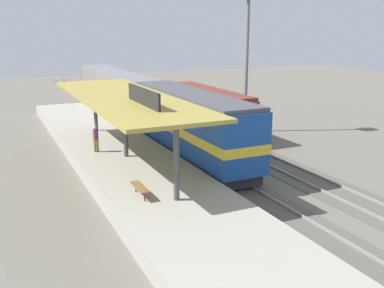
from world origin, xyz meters
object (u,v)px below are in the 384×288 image
platform_bench (140,188)px  locomotive (190,125)px  light_mast (248,31)px  person_waiting (96,137)px  passenger_carriage_single (117,92)px  freight_car (206,110)px

platform_bench → locomotive: (6.00, 7.26, 1.07)m
platform_bench → light_mast: bearing=43.1°
locomotive → platform_bench: bearing=-129.6°
platform_bench → locomotive: bearing=50.4°
locomotive → person_waiting: bearing=166.6°
passenger_carriage_single → light_mast: 15.81m
platform_bench → passenger_carriage_single: size_ratio=0.08×
locomotive → passenger_carriage_single: size_ratio=0.72×
locomotive → light_mast: bearing=36.0°
platform_bench → freight_car: size_ratio=0.14×
passenger_carriage_single → person_waiting: bearing=-110.1°
person_waiting → freight_car: bearing=26.8°
locomotive → person_waiting: 6.24m
platform_bench → passenger_carriage_single: (6.00, 25.26, 0.97)m
platform_bench → freight_car: 17.63m
locomotive → person_waiting: locomotive is taller
passenger_carriage_single → light_mast: bearing=-57.7°
light_mast → person_waiting: light_mast is taller
locomotive → freight_car: bearing=56.0°
locomotive → freight_car: (4.60, 6.81, -0.44)m
platform_bench → light_mast: 20.18m
passenger_carriage_single → person_waiting: passenger_carriage_single is taller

